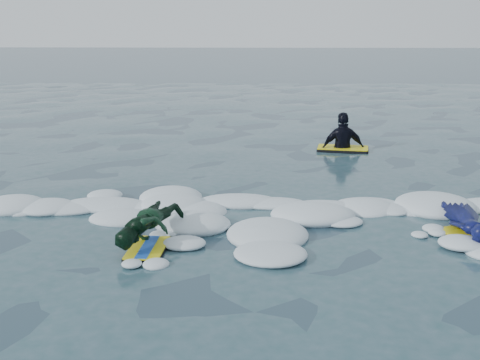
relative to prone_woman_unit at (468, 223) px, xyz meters
The scene contains 5 objects.
ground 2.97m from the prone_woman_unit, behind, with size 120.00×120.00×0.00m, color #182A3B.
foam_band 3.03m from the prone_woman_unit, 167.09° to the left, with size 12.00×3.10×0.30m, color white, non-canonical shape.
prone_woman_unit is the anchor object (origin of this frame).
prone_child_unit 4.37m from the prone_woman_unit, behind, with size 1.04×1.42×0.51m.
waiting_rider_unit 5.69m from the prone_woman_unit, 99.63° to the left, with size 1.25×0.82×1.74m.
Camera 1 is at (0.01, -7.62, 2.90)m, focal length 45.00 mm.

